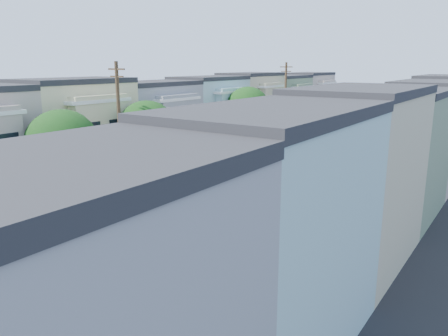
% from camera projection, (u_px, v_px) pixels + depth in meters
% --- Properties ---
extents(ground, '(160.00, 160.00, 0.00)m').
position_uv_depth(ground, '(169.00, 225.00, 27.69)').
color(ground, black).
rests_on(ground, ground).
extents(road_slab, '(12.00, 70.00, 0.02)m').
position_uv_depth(road_slab, '(280.00, 176.00, 39.65)').
color(road_slab, black).
rests_on(road_slab, ground).
extents(curb_left, '(0.30, 70.00, 0.15)m').
position_uv_depth(curb_left, '(225.00, 167.00, 43.00)').
color(curb_left, gray).
rests_on(curb_left, ground).
extents(curb_right, '(0.30, 70.00, 0.15)m').
position_uv_depth(curb_right, '(344.00, 186.00, 36.27)').
color(curb_right, gray).
rests_on(curb_right, ground).
extents(sidewalk_left, '(2.60, 70.00, 0.15)m').
position_uv_depth(sidewalk_left, '(214.00, 165.00, 43.73)').
color(sidewalk_left, gray).
rests_on(sidewalk_left, ground).
extents(sidewalk_right, '(2.60, 70.00, 0.15)m').
position_uv_depth(sidewalk_right, '(360.00, 188.00, 35.55)').
color(sidewalk_right, gray).
rests_on(sidewalk_right, ground).
extents(centerline, '(0.12, 70.00, 0.01)m').
position_uv_depth(centerline, '(280.00, 176.00, 39.65)').
color(centerline, gold).
rests_on(centerline, ground).
extents(townhouse_row_left, '(5.00, 70.00, 8.50)m').
position_uv_depth(townhouse_row_left, '(185.00, 161.00, 45.86)').
color(townhouse_row_left, gray).
rests_on(townhouse_row_left, ground).
extents(townhouse_row_right, '(5.00, 70.00, 8.50)m').
position_uv_depth(townhouse_row_right, '(409.00, 197.00, 33.45)').
color(townhouse_row_right, gray).
rests_on(townhouse_row_right, ground).
extents(tree_b, '(4.70, 4.70, 7.21)m').
position_uv_depth(tree_b, '(62.00, 146.00, 27.77)').
color(tree_b, black).
rests_on(tree_b, ground).
extents(tree_c, '(4.70, 4.70, 7.26)m').
position_uv_depth(tree_c, '(146.00, 131.00, 33.78)').
color(tree_c, black).
rests_on(tree_c, ground).
extents(tree_d, '(4.63, 4.63, 7.70)m').
position_uv_depth(tree_d, '(247.00, 109.00, 45.39)').
color(tree_d, black).
rests_on(tree_d, ground).
extents(tree_e, '(4.64, 4.64, 6.99)m').
position_uv_depth(tree_e, '(295.00, 107.00, 54.61)').
color(tree_e, black).
rests_on(tree_e, ground).
extents(tree_far_r, '(2.81, 2.81, 5.52)m').
position_uv_depth(tree_far_r, '(400.00, 122.00, 45.80)').
color(tree_far_r, black).
rests_on(tree_far_r, ground).
extents(utility_pole_near, '(1.60, 0.26, 10.00)m').
position_uv_depth(utility_pole_near, '(120.00, 132.00, 31.59)').
color(utility_pole_near, '#42301E').
rests_on(utility_pole_near, ground).
extents(utility_pole_far, '(1.60, 0.26, 10.00)m').
position_uv_depth(utility_pole_far, '(285.00, 105.00, 52.33)').
color(utility_pole_far, '#42301E').
rests_on(utility_pole_far, ground).
extents(fedex_truck, '(2.58, 6.71, 3.22)m').
position_uv_depth(fedex_truck, '(256.00, 177.00, 32.28)').
color(fedex_truck, silver).
rests_on(fedex_truck, ground).
extents(lead_sedan, '(1.81, 3.87, 1.22)m').
position_uv_depth(lead_sedan, '(327.00, 165.00, 41.46)').
color(lead_sedan, black).
rests_on(lead_sedan, ground).
extents(parked_left_b, '(1.83, 4.67, 1.53)m').
position_uv_depth(parked_left_b, '(30.00, 228.00, 25.16)').
color(parked_left_b, black).
rests_on(parked_left_b, ground).
extents(parked_left_c, '(1.60, 4.25, 1.40)m').
position_uv_depth(parked_left_c, '(113.00, 202.00, 30.11)').
color(parked_left_c, '#B1B3C3').
rests_on(parked_left_c, ground).
extents(parked_left_d, '(2.42, 5.22, 1.53)m').
position_uv_depth(parked_left_d, '(213.00, 168.00, 39.38)').
color(parked_left_d, '#58210E').
rests_on(parked_left_d, ground).
extents(parked_right_a, '(1.85, 4.14, 1.31)m').
position_uv_depth(parked_right_a, '(122.00, 293.00, 18.19)').
color(parked_right_a, '#5C5F63').
rests_on(parked_right_a, ground).
extents(parked_right_b, '(1.69, 4.62, 1.53)m').
position_uv_depth(parked_right_b, '(188.00, 254.00, 21.64)').
color(parked_right_b, '#BEBEBE').
rests_on(parked_right_b, ground).
extents(parked_right_c, '(2.21, 4.49, 1.30)m').
position_uv_depth(parked_right_c, '(347.00, 169.00, 39.77)').
color(parked_right_c, black).
rests_on(parked_right_c, ground).
extents(parked_right_d, '(2.41, 4.80, 1.30)m').
position_uv_depth(parked_right_d, '(380.00, 150.00, 48.29)').
color(parked_right_d, black).
rests_on(parked_right_d, ground).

